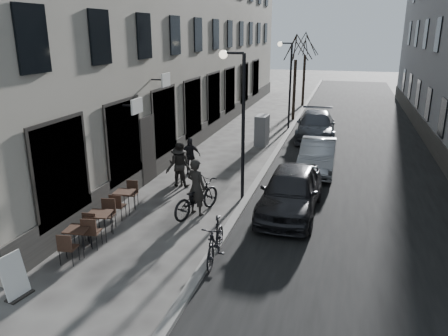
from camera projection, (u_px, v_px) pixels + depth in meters
The scene contains 21 objects.
ground at pixel (181, 291), 9.99m from camera, with size 120.00×120.00×0.00m, color #3D3A38.
road at pixel (354, 140), 23.68m from camera, with size 7.30×60.00×0.00m, color black.
kerb at pixel (287, 135), 24.60m from camera, with size 0.25×60.00×0.12m, color slate.
streetlamp_near at pixel (238, 110), 14.59m from camera, with size 0.90×0.28×5.09m.
streetlamp_far at pixel (288, 76), 25.60m from camera, with size 0.90×0.28×5.09m.
tree_near at pixel (296, 47), 27.89m from camera, with size 2.40×2.40×5.70m.
tree_far at pixel (306, 45), 33.39m from camera, with size 2.40×2.40×5.70m.
bistro_set_a at pixel (78, 238), 11.56m from camera, with size 0.66×1.48×0.85m.
bistro_set_b at pixel (100, 223), 12.40m from camera, with size 0.73×1.59×0.91m.
bistro_set_c at pixel (125, 199), 14.20m from camera, with size 0.64×1.48×0.86m.
sign_board at pixel (15, 280), 9.66m from camera, with size 0.44×0.63×1.02m.
utility_cabinet at pixel (262, 130), 22.50m from camera, with size 0.57×1.04×1.56m, color slate.
bicycle at pixel (196, 198), 14.02m from camera, with size 0.76×2.17×1.14m, color black.
cyclist_rider at pixel (196, 187), 13.91m from camera, with size 0.68×0.45×1.86m, color black.
pedestrian_near at pixel (179, 164), 16.53m from camera, with size 0.83×0.65×1.70m, color black.
pedestrian_mid at pixel (179, 166), 16.57m from camera, with size 0.99×0.57×1.54m, color black.
pedestrian_far at pixel (190, 156), 17.97m from camera, with size 0.89×0.37×1.52m, color black.
car_near at pixel (291, 191), 14.06m from camera, with size 1.78×4.42×1.51m, color black.
car_mid at pixel (318, 156), 18.33m from camera, with size 1.41×4.05×1.33m, color gray.
car_far at pixel (316, 126), 23.86m from camera, with size 2.03×5.00×1.45m, color #3B3E46.
moped at pixel (215, 241), 11.16m from camera, with size 0.52×1.84×1.11m, color black.
Camera 1 is at (3.30, -8.09, 5.69)m, focal length 35.00 mm.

